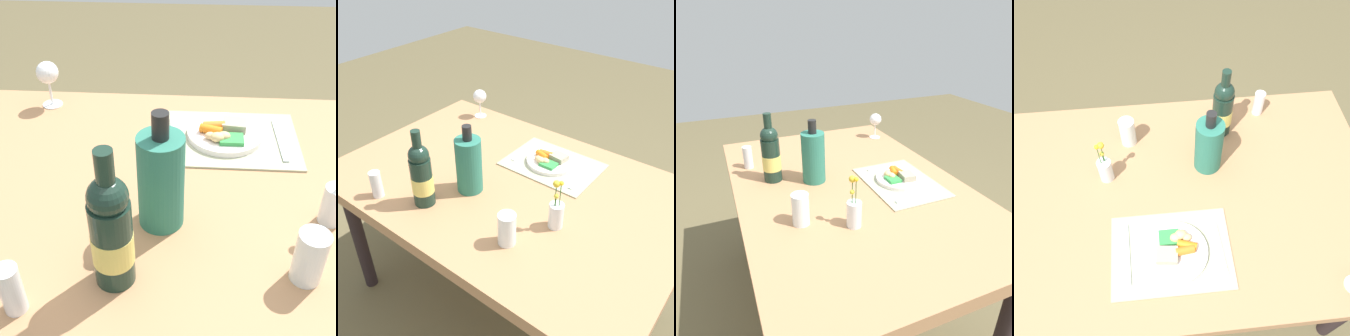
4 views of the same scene
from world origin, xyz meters
TOP-DOWN VIEW (x-y plane):
  - ground_plane at (0.00, 0.00)m, footprint 8.00×8.00m
  - dining_table at (0.00, 0.00)m, footprint 1.49×1.00m
  - placemat at (-0.08, -0.23)m, footprint 0.41×0.30m
  - dinner_plate at (-0.07, -0.23)m, footprint 0.23×0.23m
  - fork at (-0.23, -0.22)m, footprint 0.02×0.22m
  - knife at (0.09, -0.23)m, footprint 0.03×0.19m
  - salt_shaker at (0.36, 0.40)m, footprint 0.05×0.05m
  - cooler_bottle at (0.10, 0.13)m, footprint 0.11×0.11m
  - water_tumbler at (-0.22, 0.29)m, footprint 0.06×0.06m
  - wine_glass at (0.51, -0.40)m, footprint 0.07×0.07m
  - wine_bottle at (0.18, 0.31)m, footprint 0.09×0.09m
  - flower_vase at (-0.30, 0.11)m, footprint 0.06×0.06m

SIDE VIEW (x-z plane):
  - ground_plane at x=0.00m, z-range 0.00..0.00m
  - dining_table at x=0.00m, z-range 0.30..1.05m
  - placemat at x=-0.08m, z-range 0.75..0.75m
  - fork at x=-0.23m, z-range 0.75..0.76m
  - knife at x=0.09m, z-range 0.75..0.76m
  - dinner_plate at x=-0.07m, z-range 0.75..0.79m
  - water_tumbler at x=-0.22m, z-range 0.74..0.86m
  - salt_shaker at x=0.36m, z-range 0.75..0.86m
  - flower_vase at x=-0.30m, z-range 0.71..0.91m
  - wine_glass at x=0.51m, z-range 0.78..0.94m
  - cooler_bottle at x=0.10m, z-range 0.72..1.02m
  - wine_bottle at x=0.18m, z-range 0.72..1.04m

